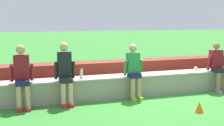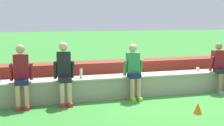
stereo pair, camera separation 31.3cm
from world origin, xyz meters
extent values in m
plane|color=#388433|center=(0.00, 0.00, 0.00)|extent=(80.00, 80.00, 0.00)
cube|color=gray|center=(0.00, 0.27, 0.28)|extent=(9.86, 0.55, 0.56)
cube|color=#ABA28E|center=(0.00, 0.27, 0.54)|extent=(9.90, 0.59, 0.04)
cube|color=brown|center=(0.00, 1.23, 0.18)|extent=(13.49, 0.73, 0.36)
cube|color=brown|center=(0.00, 1.96, 0.36)|extent=(13.49, 0.73, 0.72)
cylinder|color=tan|center=(-3.52, -0.21, 0.28)|extent=(0.11, 0.11, 0.56)
cylinder|color=tan|center=(-3.33, -0.21, 0.28)|extent=(0.11, 0.11, 0.56)
cube|color=red|center=(-3.52, -0.25, 0.04)|extent=(0.10, 0.22, 0.08)
cube|color=red|center=(-3.33, -0.25, 0.04)|extent=(0.10, 0.22, 0.08)
cube|color=#191E47|center=(-3.42, -0.08, 0.61)|extent=(0.31, 0.32, 0.12)
cube|color=maroon|center=(-3.42, 0.10, 0.95)|extent=(0.35, 0.20, 0.56)
sphere|color=tan|center=(-3.42, 0.10, 1.36)|extent=(0.21, 0.21, 0.21)
cylinder|color=maroon|center=(-3.65, 0.08, 0.82)|extent=(0.08, 0.20, 0.42)
cylinder|color=maroon|center=(-3.20, 0.08, 0.82)|extent=(0.08, 0.19, 0.43)
cylinder|color=#DBAD89|center=(-2.52, -0.22, 0.28)|extent=(0.11, 0.11, 0.56)
cylinder|color=#DBAD89|center=(-2.35, -0.22, 0.28)|extent=(0.11, 0.11, 0.56)
cube|color=red|center=(-2.52, -0.26, 0.04)|extent=(0.10, 0.22, 0.08)
cube|color=red|center=(-2.35, -0.26, 0.04)|extent=(0.10, 0.22, 0.08)
cube|color=black|center=(-2.43, -0.08, 0.61)|extent=(0.28, 0.33, 0.12)
cube|color=black|center=(-2.43, 0.05, 0.97)|extent=(0.32, 0.20, 0.60)
sphere|color=#DBAD89|center=(-2.43, 0.05, 1.39)|extent=(0.21, 0.21, 0.21)
cylinder|color=black|center=(-2.64, 0.03, 0.83)|extent=(0.08, 0.14, 0.43)
cylinder|color=black|center=(-2.23, 0.03, 0.83)|extent=(0.08, 0.15, 0.43)
cylinder|color=tan|center=(-0.75, -0.19, 0.28)|extent=(0.11, 0.11, 0.56)
cylinder|color=tan|center=(-0.58, -0.19, 0.28)|extent=(0.11, 0.11, 0.56)
cube|color=#8CD833|center=(-0.75, -0.23, 0.04)|extent=(0.10, 0.22, 0.08)
cube|color=#8CD833|center=(-0.58, -0.23, 0.04)|extent=(0.10, 0.22, 0.08)
cube|color=#191E47|center=(-0.67, -0.07, 0.61)|extent=(0.29, 0.30, 0.12)
cube|color=#2D7F47|center=(-0.67, 0.03, 0.93)|extent=(0.32, 0.20, 0.52)
sphere|color=tan|center=(-0.67, 0.03, 1.31)|extent=(0.20, 0.20, 0.20)
cylinder|color=#2D7F47|center=(-0.88, 0.01, 0.81)|extent=(0.08, 0.18, 0.43)
cylinder|color=#2D7F47|center=(-0.46, 0.01, 0.81)|extent=(0.08, 0.22, 0.42)
cylinder|color=#996B4C|center=(1.81, -0.20, 0.28)|extent=(0.11, 0.11, 0.56)
cylinder|color=#996B4C|center=(2.01, -0.20, 0.28)|extent=(0.11, 0.11, 0.56)
cube|color=#99999E|center=(1.81, -0.24, 0.04)|extent=(0.10, 0.22, 0.08)
cube|color=black|center=(1.91, -0.08, 0.61)|extent=(0.32, 0.31, 0.12)
cube|color=maroon|center=(1.91, 0.08, 0.92)|extent=(0.36, 0.20, 0.50)
sphere|color=#996B4C|center=(1.91, 0.08, 1.28)|extent=(0.19, 0.19, 0.19)
cylinder|color=maroon|center=(1.68, 0.06, 0.81)|extent=(0.08, 0.18, 0.43)
cylinder|color=maroon|center=(2.14, 0.06, 0.81)|extent=(0.08, 0.15, 0.43)
cylinder|color=silver|center=(-1.97, 0.25, 0.68)|extent=(0.07, 0.07, 0.24)
cylinder|color=red|center=(-1.97, 0.25, 0.81)|extent=(0.04, 0.04, 0.02)
cylinder|color=white|center=(1.41, 0.32, 0.62)|extent=(0.09, 0.09, 0.10)
cone|color=orange|center=(0.24, -1.62, 0.12)|extent=(0.20, 0.20, 0.24)
camera|label=1|loc=(-3.71, -7.25, 2.07)|focal=49.71mm
camera|label=2|loc=(-3.41, -7.35, 2.07)|focal=49.71mm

